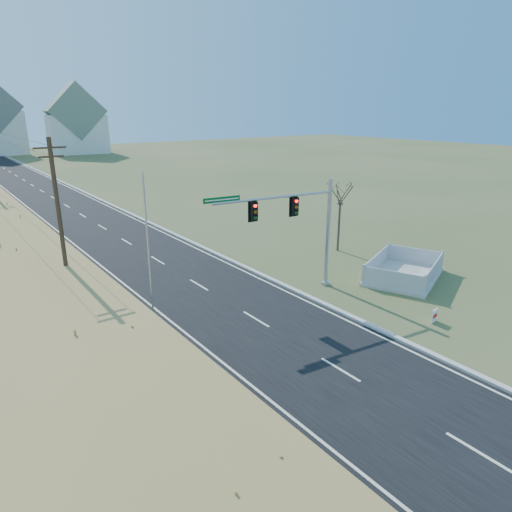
# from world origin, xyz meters

# --- Properties ---
(ground) EXTENTS (260.00, 260.00, 0.00)m
(ground) POSITION_xyz_m (0.00, 0.00, 0.00)
(ground) COLOR #415026
(ground) RESTS_ON ground
(road) EXTENTS (8.00, 180.00, 0.06)m
(road) POSITION_xyz_m (0.00, 50.00, 0.03)
(road) COLOR black
(road) RESTS_ON ground
(curb) EXTENTS (0.30, 180.00, 0.18)m
(curb) POSITION_xyz_m (4.15, 50.00, 0.09)
(curb) COLOR #B2AFA8
(curb) RESTS_ON ground
(utility_pole_near) EXTENTS (1.80, 0.26, 9.00)m
(utility_pole_near) POSITION_xyz_m (-6.50, 15.00, 4.68)
(utility_pole_near) COLOR #422D1E
(utility_pole_near) RESTS_ON ground
(condo_ne) EXTENTS (14.12, 10.51, 16.52)m
(condo_ne) POSITION_xyz_m (20.00, 104.00, 6.84)
(condo_ne) COLOR white
(condo_ne) RESTS_ON ground
(traffic_signal_mast) EXTENTS (8.27, 1.32, 6.63)m
(traffic_signal_mast) POSITION_xyz_m (4.68, 5.71, 4.13)
(traffic_signal_mast) COLOR #9EA0A5
(traffic_signal_mast) RESTS_ON ground
(fence_enclosure) EXTENTS (6.86, 5.87, 1.32)m
(fence_enclosure) POSITION_xyz_m (11.43, 3.31, 0.27)
(fence_enclosure) COLOR #B7B5AD
(fence_enclosure) RESTS_ON ground
(open_sign) EXTENTS (0.57, 0.15, 0.70)m
(open_sign) POSITION_xyz_m (7.25, -1.67, 0.37)
(open_sign) COLOR white
(open_sign) RESTS_ON ground
(flagpole) EXTENTS (0.35, 0.35, 7.67)m
(flagpole) POSITION_xyz_m (-4.30, 7.17, 3.06)
(flagpole) COLOR #B7B5AD
(flagpole) RESTS_ON ground
(bare_tree) EXTENTS (2.15, 2.15, 5.71)m
(bare_tree) POSITION_xyz_m (12.38, 10.10, 4.60)
(bare_tree) COLOR #4C3F33
(bare_tree) RESTS_ON ground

